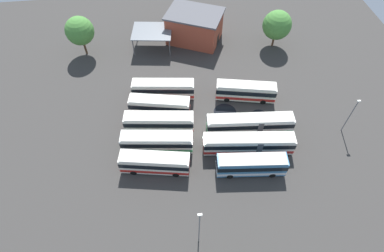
{
  "coord_description": "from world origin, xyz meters",
  "views": [
    {
      "loc": [
        5.99,
        32.43,
        43.07
      ],
      "look_at": [
        1.81,
        0.06,
        1.55
      ],
      "focal_mm": 29.55,
      "sensor_mm": 36.0,
      "label": 1
    }
  ],
  "objects_px": {
    "bus_row0_slot4": "(251,165)",
    "depot_building": "(194,26)",
    "bus_row0_slot3": "(249,143)",
    "bus_row1_slot2": "(159,122)",
    "bus_row1_slot0": "(163,89)",
    "maintenance_shelter": "(152,32)",
    "bus_row0_slot0": "(246,91)",
    "bus_row1_slot3": "(157,142)",
    "tree_northeast": "(80,31)",
    "bus_row0_slot2": "(250,124)",
    "bus_row1_slot1": "(160,106)",
    "tree_west_edge": "(277,25)",
    "bus_row1_slot4": "(155,163)",
    "lamp_post_far_corner": "(199,228)",
    "lamp_post_by_building": "(351,114)"
  },
  "relations": [
    {
      "from": "bus_row0_slot2",
      "to": "lamp_post_far_corner",
      "type": "relative_size",
      "value": 1.61
    },
    {
      "from": "bus_row0_slot4",
      "to": "depot_building",
      "type": "distance_m",
      "value": 34.52
    },
    {
      "from": "bus_row1_slot3",
      "to": "bus_row1_slot0",
      "type": "bearing_deg",
      "value": -98.98
    },
    {
      "from": "maintenance_shelter",
      "to": "bus_row0_slot2",
      "type": "bearing_deg",
      "value": 120.94
    },
    {
      "from": "bus_row0_slot4",
      "to": "bus_row0_slot2",
      "type": "bearing_deg",
      "value": -102.44
    },
    {
      "from": "depot_building",
      "to": "bus_row1_slot1",
      "type": "bearing_deg",
      "value": 66.48
    },
    {
      "from": "bus_row0_slot2",
      "to": "bus_row0_slot3",
      "type": "xyz_separation_m",
      "value": [
        1.14,
        3.86,
        0.0
      ]
    },
    {
      "from": "bus_row0_slot2",
      "to": "bus_row1_slot4",
      "type": "distance_m",
      "value": 17.13
    },
    {
      "from": "bus_row1_slot0",
      "to": "tree_northeast",
      "type": "distance_m",
      "value": 21.35
    },
    {
      "from": "bus_row1_slot3",
      "to": "maintenance_shelter",
      "type": "distance_m",
      "value": 26.61
    },
    {
      "from": "bus_row0_slot2",
      "to": "bus_row1_slot1",
      "type": "relative_size",
      "value": 1.34
    },
    {
      "from": "bus_row0_slot3",
      "to": "tree_northeast",
      "type": "relative_size",
      "value": 1.72
    },
    {
      "from": "lamp_post_far_corner",
      "to": "bus_row0_slot4",
      "type": "bearing_deg",
      "value": -134.16
    },
    {
      "from": "bus_row0_slot0",
      "to": "bus_row0_slot4",
      "type": "distance_m",
      "value": 15.58
    },
    {
      "from": "bus_row0_slot4",
      "to": "maintenance_shelter",
      "type": "xyz_separation_m",
      "value": [
        13.2,
        -32.64,
        2.01
      ]
    },
    {
      "from": "bus_row0_slot4",
      "to": "bus_row1_slot0",
      "type": "distance_m",
      "value": 21.55
    },
    {
      "from": "bus_row1_slot3",
      "to": "maintenance_shelter",
      "type": "xyz_separation_m",
      "value": [
        -0.74,
        -26.52,
        2.01
      ]
    },
    {
      "from": "bus_row1_slot1",
      "to": "depot_building",
      "type": "height_order",
      "value": "depot_building"
    },
    {
      "from": "bus_row0_slot2",
      "to": "bus_row0_slot4",
      "type": "height_order",
      "value": "same"
    },
    {
      "from": "bus_row0_slot0",
      "to": "bus_row0_slot3",
      "type": "height_order",
      "value": "same"
    },
    {
      "from": "bus_row1_slot1",
      "to": "bus_row1_slot3",
      "type": "relative_size",
      "value": 0.93
    },
    {
      "from": "bus_row0_slot4",
      "to": "depot_building",
      "type": "xyz_separation_m",
      "value": [
        4.12,
        -34.24,
        1.39
      ]
    },
    {
      "from": "bus_row0_slot0",
      "to": "bus_row1_slot2",
      "type": "bearing_deg",
      "value": 17.94
    },
    {
      "from": "bus_row0_slot0",
      "to": "bus_row0_slot2",
      "type": "xyz_separation_m",
      "value": [
        1.05,
        7.56,
        0.0
      ]
    },
    {
      "from": "tree_west_edge",
      "to": "bus_row0_slot0",
      "type": "bearing_deg",
      "value": 56.65
    },
    {
      "from": "tree_northeast",
      "to": "bus_row1_slot2",
      "type": "bearing_deg",
      "value": 122.28
    },
    {
      "from": "bus_row0_slot0",
      "to": "bus_row1_slot4",
      "type": "xyz_separation_m",
      "value": [
        17.26,
        13.09,
        -0.0
      ]
    },
    {
      "from": "bus_row0_slot3",
      "to": "lamp_post_by_building",
      "type": "distance_m",
      "value": 17.24
    },
    {
      "from": "bus_row0_slot4",
      "to": "bus_row1_slot3",
      "type": "height_order",
      "value": "same"
    },
    {
      "from": "bus_row0_slot0",
      "to": "maintenance_shelter",
      "type": "xyz_separation_m",
      "value": [
        15.96,
        -17.32,
        2.01
      ]
    },
    {
      "from": "bus_row0_slot4",
      "to": "maintenance_shelter",
      "type": "relative_size",
      "value": 1.2
    },
    {
      "from": "bus_row1_slot4",
      "to": "depot_building",
      "type": "relative_size",
      "value": 0.79
    },
    {
      "from": "bus_row0_slot3",
      "to": "bus_row1_slot2",
      "type": "bearing_deg",
      "value": -24.0
    },
    {
      "from": "bus_row0_slot3",
      "to": "tree_west_edge",
      "type": "height_order",
      "value": "tree_west_edge"
    },
    {
      "from": "bus_row1_slot0",
      "to": "maintenance_shelter",
      "type": "distance_m",
      "value": 14.98
    },
    {
      "from": "lamp_post_by_building",
      "to": "tree_northeast",
      "type": "height_order",
      "value": "tree_northeast"
    },
    {
      "from": "bus_row0_slot2",
      "to": "maintenance_shelter",
      "type": "distance_m",
      "value": 29.07
    },
    {
      "from": "bus_row0_slot2",
      "to": "bus_row1_slot3",
      "type": "height_order",
      "value": "same"
    },
    {
      "from": "bus_row1_slot3",
      "to": "tree_northeast",
      "type": "relative_size",
      "value": 1.37
    },
    {
      "from": "tree_west_edge",
      "to": "bus_row1_slot2",
      "type": "bearing_deg",
      "value": 37.58
    },
    {
      "from": "bus_row0_slot0",
      "to": "bus_row0_slot3",
      "type": "bearing_deg",
      "value": 79.18
    },
    {
      "from": "bus_row1_slot1",
      "to": "lamp_post_far_corner",
      "type": "bearing_deg",
      "value": 98.7
    },
    {
      "from": "bus_row0_slot0",
      "to": "bus_row0_slot2",
      "type": "height_order",
      "value": "same"
    },
    {
      "from": "bus_row0_slot0",
      "to": "tree_west_edge",
      "type": "bearing_deg",
      "value": -123.35
    },
    {
      "from": "bus_row1_slot0",
      "to": "maintenance_shelter",
      "type": "height_order",
      "value": "maintenance_shelter"
    },
    {
      "from": "bus_row1_slot1",
      "to": "depot_building",
      "type": "xyz_separation_m",
      "value": [
        -8.9,
        -20.45,
        1.39
      ]
    },
    {
      "from": "bus_row0_slot0",
      "to": "bus_row1_slot4",
      "type": "relative_size",
      "value": 1.01
    },
    {
      "from": "bus_row0_slot4",
      "to": "bus_row1_slot4",
      "type": "bearing_deg",
      "value": -8.78
    },
    {
      "from": "bus_row0_slot3",
      "to": "bus_row1_slot0",
      "type": "bearing_deg",
      "value": -47.74
    },
    {
      "from": "lamp_post_far_corner",
      "to": "tree_west_edge",
      "type": "relative_size",
      "value": 1.12
    }
  ]
}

